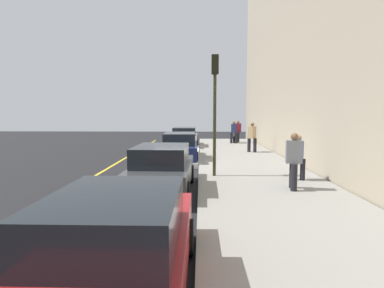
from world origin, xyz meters
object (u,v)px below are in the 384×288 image
(pedestrian_navy_coat, at_px, (234,131))
(rolling_suitcase, at_px, (234,140))
(pedestrian_tan_coat, at_px, (252,136))
(parked_car_charcoal, at_px, (162,169))
(parked_car_navy, at_px, (180,147))
(parked_car_silver, at_px, (185,137))
(pedestrian_blue_coat, at_px, (298,156))
(pedestrian_grey_coat, at_px, (294,159))
(parked_car_red, at_px, (119,246))
(pedestrian_burgundy_coat, at_px, (238,131))
(traffic_light_pole, at_px, (215,95))

(pedestrian_navy_coat, xyz_separation_m, rolling_suitcase, (0.36, -0.10, -0.68))
(pedestrian_tan_coat, bearing_deg, parked_car_charcoal, 154.31)
(parked_car_navy, bearing_deg, pedestrian_tan_coat, -57.90)
(parked_car_silver, xyz_separation_m, pedestrian_navy_coat, (1.91, -3.84, 0.34))
(pedestrian_blue_coat, bearing_deg, pedestrian_grey_coat, 157.57)
(parked_car_red, height_order, pedestrian_navy_coat, pedestrian_navy_coat)
(pedestrian_navy_coat, relative_size, pedestrian_burgundy_coat, 0.99)
(parked_car_red, bearing_deg, rolling_suitcase, -10.45)
(parked_car_charcoal, distance_m, rolling_suitcase, 15.70)
(parked_car_silver, xyz_separation_m, pedestrian_tan_coat, (-3.74, -4.35, 0.37))
(parked_car_navy, bearing_deg, parked_car_silver, 0.65)
(rolling_suitcase, bearing_deg, pedestrian_blue_coat, -177.13)
(parked_car_silver, height_order, pedestrian_grey_coat, pedestrian_grey_coat)
(parked_car_silver, distance_m, pedestrian_blue_coat, 12.58)
(parked_car_charcoal, height_order, pedestrian_grey_coat, pedestrian_grey_coat)
(parked_car_silver, bearing_deg, pedestrian_burgundy_coat, -56.64)
(parked_car_silver, distance_m, pedestrian_burgundy_coat, 5.15)
(pedestrian_burgundy_coat, relative_size, pedestrian_blue_coat, 1.11)
(parked_car_charcoal, relative_size, pedestrian_tan_coat, 2.37)
(parked_car_red, relative_size, pedestrian_burgundy_coat, 2.34)
(pedestrian_grey_coat, xyz_separation_m, pedestrian_burgundy_coat, (15.89, -0.22, 0.01))
(parked_car_silver, relative_size, pedestrian_navy_coat, 2.52)
(parked_car_red, bearing_deg, traffic_light_pole, -11.95)
(parked_car_red, distance_m, pedestrian_tan_coat, 15.50)
(pedestrian_grey_coat, bearing_deg, pedestrian_tan_coat, -1.72)
(parked_car_navy, relative_size, parked_car_silver, 1.00)
(pedestrian_blue_coat, height_order, rolling_suitcase, pedestrian_blue_coat)
(parked_car_charcoal, xyz_separation_m, pedestrian_burgundy_coat, (15.74, -4.35, 0.35))
(pedestrian_grey_coat, bearing_deg, pedestrian_navy_coat, 0.90)
(rolling_suitcase, bearing_deg, pedestrian_grey_coat, -179.51)
(traffic_light_pole, bearing_deg, pedestrian_burgundy_coat, -10.62)
(parked_car_red, xyz_separation_m, pedestrian_blue_coat, (6.94, -4.56, 0.26))
(parked_car_navy, bearing_deg, rolling_suitcase, -24.01)
(parked_car_charcoal, relative_size, pedestrian_grey_coat, 2.45)
(parked_car_charcoal, distance_m, pedestrian_burgundy_coat, 16.33)
(pedestrian_blue_coat, bearing_deg, parked_car_silver, 21.65)
(pedestrian_tan_coat, bearing_deg, rolling_suitcase, 3.92)
(pedestrian_grey_coat, xyz_separation_m, traffic_light_pole, (2.06, 2.37, 2.10))
(parked_car_silver, relative_size, pedestrian_tan_coat, 2.45)
(parked_car_charcoal, bearing_deg, parked_car_navy, -1.17)
(parked_car_charcoal, height_order, pedestrian_navy_coat, pedestrian_navy_coat)
(pedestrian_burgundy_coat, distance_m, rolling_suitcase, 0.96)
(parked_car_red, height_order, traffic_light_pole, traffic_light_pole)
(parked_car_navy, relative_size, pedestrian_blue_coat, 2.77)
(parked_car_red, height_order, rolling_suitcase, parked_car_red)
(parked_car_red, distance_m, traffic_light_pole, 8.17)
(pedestrian_grey_coat, height_order, rolling_suitcase, pedestrian_grey_coat)
(pedestrian_navy_coat, bearing_deg, rolling_suitcase, -16.21)
(pedestrian_grey_coat, height_order, traffic_light_pole, traffic_light_pole)
(pedestrian_burgundy_coat, bearing_deg, parked_car_silver, 123.36)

